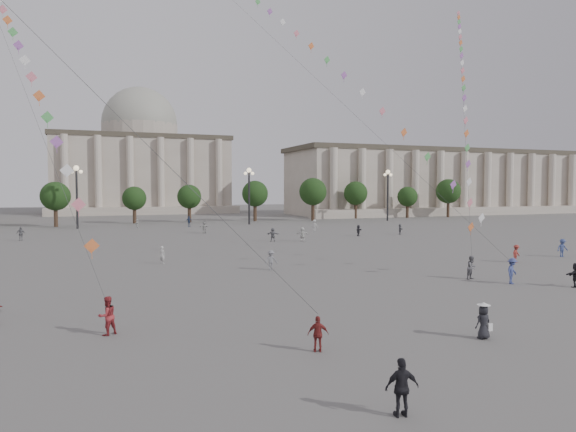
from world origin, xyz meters
name	(u,v)px	position (x,y,z in m)	size (l,w,h in m)	color
ground	(347,324)	(0.00, 0.00, 0.00)	(360.00, 360.00, 0.00)	#555350
hall_east	(437,182)	(75.00, 93.89, 8.43)	(84.00, 26.22, 17.20)	#A39889
hall_central	(141,162)	(0.00, 129.22, 14.23)	(48.30, 34.30, 35.50)	#A39889
tree_row	(163,196)	(0.00, 78.00, 5.39)	(137.12, 5.12, 8.00)	#34231A
lamp_post_mid_west	(77,185)	(-15.00, 70.00, 7.35)	(2.00, 0.90, 10.65)	#262628
lamp_post_mid_east	(249,185)	(15.00, 70.00, 7.35)	(2.00, 0.90, 10.65)	#262628
lamp_post_far_east	(388,186)	(45.00, 70.00, 7.35)	(2.00, 0.90, 10.65)	#262628
person_crowd_0	(189,221)	(3.35, 68.00, 0.96)	(1.12, 0.47, 1.91)	navy
person_crowd_3	(576,275)	(19.33, 3.14, 0.85)	(1.58, 0.50, 1.71)	black
person_crowd_4	(137,224)	(-5.46, 68.00, 0.79)	(1.46, 0.47, 1.58)	beige
person_crowd_6	(271,260)	(1.82, 17.54, 0.84)	(1.08, 0.62, 1.68)	slate
person_crowd_7	(302,234)	(12.95, 38.09, 0.92)	(1.70, 0.54, 1.84)	silver
person_crowd_8	(516,254)	(24.54, 13.88, 0.82)	(1.06, 0.61, 1.65)	maroon
person_crowd_9	(358,231)	(23.20, 42.03, 0.79)	(1.47, 0.47, 1.58)	black
person_crowd_12	(273,234)	(9.38, 39.42, 0.89)	(1.64, 0.52, 1.77)	slate
person_crowd_13	(162,255)	(-6.30, 24.44, 0.81)	(0.59, 0.39, 1.62)	#BBBBB6
person_crowd_14	(562,248)	(31.74, 15.21, 0.90)	(1.17, 0.67, 1.81)	#36467B
person_crowd_16	(21,234)	(-21.25, 51.71, 0.90)	(1.05, 0.44, 1.80)	slate
person_crowd_18	(315,225)	(20.52, 51.69, 0.93)	(1.20, 0.69, 1.86)	beige
person_crowd_19	(400,229)	(30.15, 42.07, 0.79)	(1.46, 0.46, 1.57)	slate
person_crowd_20	(204,227)	(3.37, 54.37, 0.93)	(1.73, 0.55, 1.87)	#B0AFAC
tourist_0	(318,334)	(-3.12, -3.50, 0.76)	(0.89, 0.37, 1.52)	maroon
tourist_4	(402,387)	(-3.21, -10.00, 0.90)	(1.05, 0.44, 1.79)	black
kite_flyer_0	(107,316)	(-11.39, 2.20, 0.91)	(0.89, 0.69, 1.83)	maroon
kite_flyer_1	(512,271)	(16.11, 5.64, 0.94)	(1.21, 0.70, 1.88)	#394582
kite_flyer_2	(472,268)	(14.69, 8.19, 0.89)	(0.86, 0.67, 1.77)	slate
hat_person	(484,321)	(4.73, -4.43, 0.83)	(0.77, 0.60, 1.69)	black
kite_train_mid	(258,9)	(6.83, 37.16, 28.34)	(17.96, 58.65, 79.77)	#3F3F3F
kite_train_east	(463,79)	(28.19, 26.29, 19.43)	(25.50, 33.41, 53.95)	#3F3F3F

